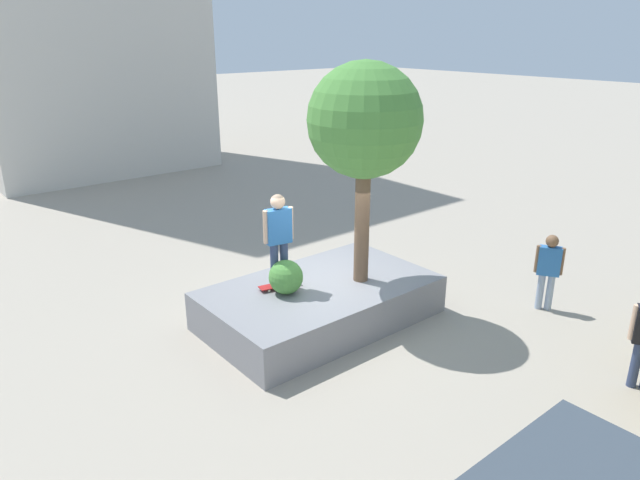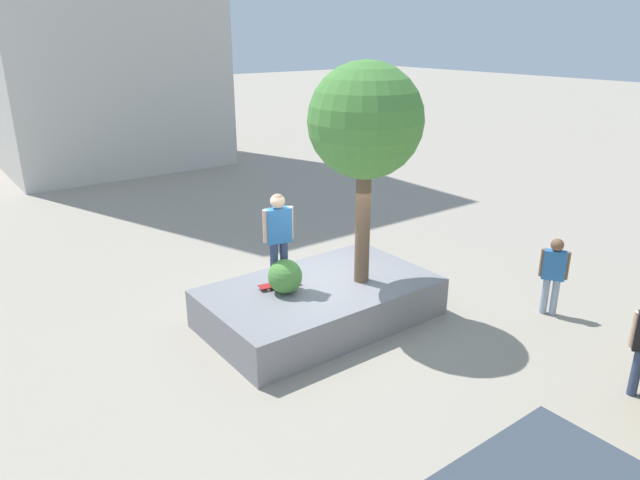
{
  "view_description": "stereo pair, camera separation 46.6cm",
  "coord_description": "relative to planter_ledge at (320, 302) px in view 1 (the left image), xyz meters",
  "views": [
    {
      "loc": [
        6.53,
        7.9,
        5.27
      ],
      "look_at": [
        0.21,
        0.19,
        1.64
      ],
      "focal_mm": 32.43,
      "sensor_mm": 36.0,
      "label": 1
    },
    {
      "loc": [
        6.16,
        8.19,
        5.27
      ],
      "look_at": [
        0.21,
        0.19,
        1.64
      ],
      "focal_mm": 32.43,
      "sensor_mm": 36.0,
      "label": 2
    }
  ],
  "objects": [
    {
      "name": "ground_plane",
      "position": [
        -0.21,
        -0.19,
        -0.37
      ],
      "size": [
        120.0,
        120.0,
        0.0
      ],
      "primitive_type": "plane",
      "color": "#9E9384"
    },
    {
      "name": "planter_ledge",
      "position": [
        0.0,
        0.0,
        0.0
      ],
      "size": [
        4.32,
        2.57,
        0.74
      ],
      "primitive_type": "cube",
      "color": "gray",
      "rests_on": "ground"
    },
    {
      "name": "plaza_tree",
      "position": [
        -0.76,
        0.31,
        3.38
      ],
      "size": [
        2.05,
        2.05,
        4.07
      ],
      "color": "brown",
      "rests_on": "planter_ledge"
    },
    {
      "name": "boxwood_shrub",
      "position": [
        0.71,
        -0.12,
        0.69
      ],
      "size": [
        0.63,
        0.63,
        0.63
      ],
      "primitive_type": "sphere",
      "color": "#4C8C3D",
      "rests_on": "planter_ledge"
    },
    {
      "name": "skateboard",
      "position": [
        0.66,
        -0.37,
        0.43
      ],
      "size": [
        0.83,
        0.36,
        0.07
      ],
      "color": "#A51E1E",
      "rests_on": "planter_ledge"
    },
    {
      "name": "skateboarder",
      "position": [
        0.66,
        -0.37,
        1.44
      ],
      "size": [
        0.58,
        0.28,
        1.73
      ],
      "color": "navy",
      "rests_on": "skateboard"
    },
    {
      "name": "bystander_watching",
      "position": [
        -3.76,
        2.48,
        0.54
      ],
      "size": [
        0.37,
        0.47,
        1.57
      ],
      "color": "#8C9EB7",
      "rests_on": "ground"
    }
  ]
}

